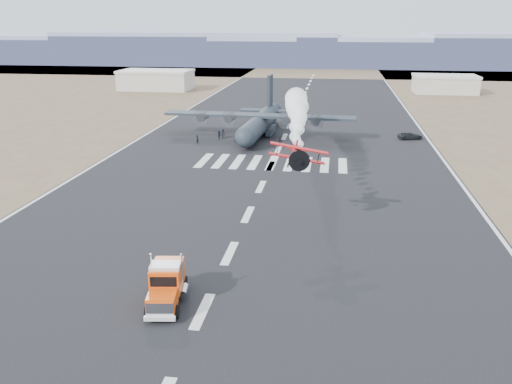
% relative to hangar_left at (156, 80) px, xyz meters
% --- Properties ---
extents(ground, '(500.00, 500.00, 0.00)m').
position_rel_hangar_left_xyz_m(ground, '(52.00, -145.00, -3.41)').
color(ground, black).
rests_on(ground, ground).
extents(scrub_far, '(500.00, 80.00, 0.00)m').
position_rel_hangar_left_xyz_m(scrub_far, '(52.00, 85.00, -3.41)').
color(scrub_far, brown).
rests_on(scrub_far, ground).
extents(runway_markings, '(60.00, 260.00, 0.01)m').
position_rel_hangar_left_xyz_m(runway_markings, '(52.00, -85.00, -3.40)').
color(runway_markings, silver).
rests_on(runway_markings, ground).
extents(ridge_seg_b, '(150.00, 50.00, 15.00)m').
position_rel_hangar_left_xyz_m(ridge_seg_b, '(-78.00, 115.00, 4.09)').
color(ridge_seg_b, '#8C95B2').
rests_on(ridge_seg_b, ground).
extents(ridge_seg_c, '(150.00, 50.00, 17.00)m').
position_rel_hangar_left_xyz_m(ridge_seg_c, '(-13.00, 115.00, 5.09)').
color(ridge_seg_c, '#8C95B2').
rests_on(ridge_seg_c, ground).
extents(ridge_seg_d, '(150.00, 50.00, 13.00)m').
position_rel_hangar_left_xyz_m(ridge_seg_d, '(52.00, 115.00, 3.09)').
color(ridge_seg_d, '#8C95B2').
rests_on(ridge_seg_d, ground).
extents(ridge_seg_e, '(150.00, 50.00, 15.00)m').
position_rel_hangar_left_xyz_m(ridge_seg_e, '(117.00, 115.00, 4.09)').
color(ridge_seg_e, '#8C95B2').
rests_on(ridge_seg_e, ground).
extents(hangar_left, '(24.50, 14.50, 6.70)m').
position_rel_hangar_left_xyz_m(hangar_left, '(0.00, 0.00, 0.00)').
color(hangar_left, '#B0AB9D').
rests_on(hangar_left, ground).
extents(hangar_right, '(20.50, 12.50, 5.90)m').
position_rel_hangar_left_xyz_m(hangar_right, '(98.00, 5.00, -0.40)').
color(hangar_right, '#B0AB9D').
rests_on(hangar_right, ground).
extents(semi_truck, '(3.63, 8.33, 3.67)m').
position_rel_hangar_left_xyz_m(semi_truck, '(48.59, -143.94, -1.60)').
color(semi_truck, black).
rests_on(semi_truck, ground).
extents(aerobatic_biplane, '(6.72, 6.09, 3.16)m').
position_rel_hangar_left_xyz_m(aerobatic_biplane, '(58.25, -123.73, 5.31)').
color(aerobatic_biplane, red).
extents(smoke_trail, '(5.43, 41.63, 4.25)m').
position_rel_hangar_left_xyz_m(smoke_trail, '(55.73, -90.07, 5.62)').
color(smoke_trail, white).
extents(transport_aircraft, '(40.00, 32.92, 11.55)m').
position_rel_hangar_left_xyz_m(transport_aircraft, '(46.82, -72.00, -0.43)').
color(transport_aircraft, black).
rests_on(transport_aircraft, ground).
extents(support_vehicle, '(5.43, 3.61, 1.39)m').
position_rel_hangar_left_xyz_m(support_vehicle, '(77.83, -71.63, -2.71)').
color(support_vehicle, black).
rests_on(support_vehicle, ground).
extents(crew_a, '(0.57, 0.67, 1.76)m').
position_rel_hangar_left_xyz_m(crew_a, '(55.91, -82.43, -2.53)').
color(crew_a, black).
rests_on(crew_a, ground).
extents(crew_b, '(1.02, 1.01, 1.84)m').
position_rel_hangar_left_xyz_m(crew_b, '(42.96, -79.88, -2.49)').
color(crew_b, black).
rests_on(crew_b, ground).
extents(crew_c, '(1.23, 1.17, 1.79)m').
position_rel_hangar_left_xyz_m(crew_c, '(39.47, -76.04, -2.51)').
color(crew_c, black).
rests_on(crew_c, ground).
extents(crew_d, '(1.00, 0.65, 1.57)m').
position_rel_hangar_left_xyz_m(crew_d, '(51.95, -82.24, -2.62)').
color(crew_d, black).
rests_on(crew_d, ground).
extents(crew_e, '(0.51, 0.79, 1.58)m').
position_rel_hangar_left_xyz_m(crew_e, '(47.08, -82.12, -2.62)').
color(crew_e, black).
rests_on(crew_e, ground).
extents(crew_f, '(1.06, 1.62, 1.67)m').
position_rel_hangar_left_xyz_m(crew_f, '(38.97, -77.33, -2.57)').
color(crew_f, black).
rests_on(crew_f, ground).
extents(crew_g, '(0.73, 0.81, 1.85)m').
position_rel_hangar_left_xyz_m(crew_g, '(35.72, -82.54, -2.48)').
color(crew_g, black).
rests_on(crew_g, ground).
extents(crew_h, '(0.60, 0.88, 1.69)m').
position_rel_hangar_left_xyz_m(crew_h, '(55.31, -76.55, -2.56)').
color(crew_h, black).
rests_on(crew_h, ground).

